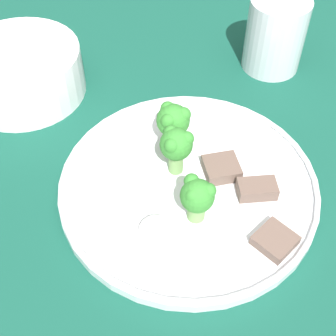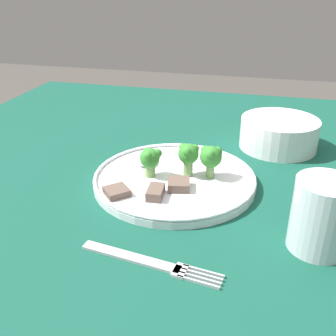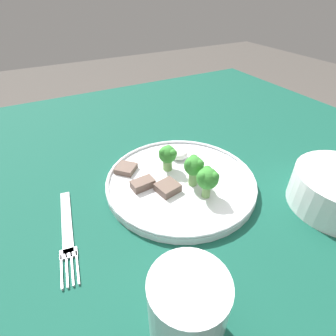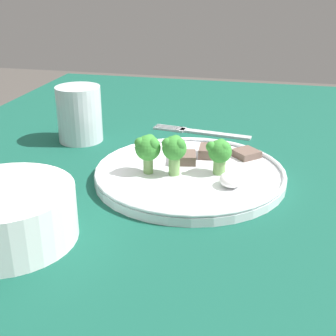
% 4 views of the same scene
% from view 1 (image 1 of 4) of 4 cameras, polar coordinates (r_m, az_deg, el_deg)
% --- Properties ---
extents(table, '(1.25, 1.05, 0.73)m').
position_cam_1_polar(table, '(0.56, 5.57, -11.78)').
color(table, '#114738').
rests_on(table, ground_plane).
extents(dinner_plate, '(0.28, 0.28, 0.02)m').
position_cam_1_polar(dinner_plate, '(0.50, 2.49, -2.19)').
color(dinner_plate, white).
rests_on(dinner_plate, table).
extents(cream_bowl, '(0.16, 0.16, 0.06)m').
position_cam_1_polar(cream_bowl, '(0.63, -17.43, 10.95)').
color(cream_bowl, white).
rests_on(cream_bowl, table).
extents(drinking_glass, '(0.08, 0.08, 0.10)m').
position_cam_1_polar(drinking_glass, '(0.66, 12.86, 15.19)').
color(drinking_glass, silver).
rests_on(drinking_glass, table).
extents(broccoli_floret_near_rim_left, '(0.04, 0.03, 0.06)m').
position_cam_1_polar(broccoli_floret_near_rim_left, '(0.48, 1.01, 2.79)').
color(broccoli_floret_near_rim_left, '#709E56').
rests_on(broccoli_floret_near_rim_left, dinner_plate).
extents(broccoli_floret_center_left, '(0.04, 0.04, 0.06)m').
position_cam_1_polar(broccoli_floret_center_left, '(0.51, 0.62, 5.81)').
color(broccoli_floret_center_left, '#709E56').
rests_on(broccoli_floret_center_left, dinner_plate).
extents(broccoli_floret_back_left, '(0.03, 0.03, 0.05)m').
position_cam_1_polar(broccoli_floret_back_left, '(0.45, 3.56, -3.18)').
color(broccoli_floret_back_left, '#709E56').
rests_on(broccoli_floret_back_left, dinner_plate).
extents(meat_slice_front_slice, '(0.04, 0.04, 0.01)m').
position_cam_1_polar(meat_slice_front_slice, '(0.51, 6.52, -0.03)').
color(meat_slice_front_slice, brown).
rests_on(meat_slice_front_slice, dinner_plate).
extents(meat_slice_middle_slice, '(0.04, 0.03, 0.02)m').
position_cam_1_polar(meat_slice_middle_slice, '(0.49, 10.80, -2.53)').
color(meat_slice_middle_slice, brown).
rests_on(meat_slice_middle_slice, dinner_plate).
extents(meat_slice_rear_slice, '(0.05, 0.05, 0.01)m').
position_cam_1_polar(meat_slice_rear_slice, '(0.46, 12.92, -8.59)').
color(meat_slice_rear_slice, brown).
rests_on(meat_slice_rear_slice, dinner_plate).
extents(sauce_dollop, '(0.04, 0.03, 0.02)m').
position_cam_1_polar(sauce_dollop, '(0.45, -1.36, -7.46)').
color(sauce_dollop, white).
rests_on(sauce_dollop, dinner_plate).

